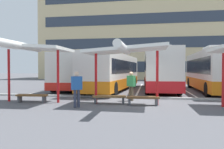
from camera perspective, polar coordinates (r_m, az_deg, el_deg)
ground_plane at (r=12.60m, az=5.37°, el=-7.17°), size 160.00×160.00×0.00m
terminal_building at (r=45.39m, az=8.51°, el=9.68°), size 40.11×11.35×19.62m
coach_bus_0 at (r=22.06m, az=-8.87°, el=0.80°), size 3.56×11.24×3.53m
coach_bus_1 at (r=19.95m, az=0.48°, el=0.61°), size 3.59×12.37×3.50m
coach_bus_2 at (r=20.41m, az=12.08°, el=1.08°), size 2.89×11.07×3.81m
coach_bus_3 at (r=20.19m, az=24.14°, el=0.69°), size 2.66×10.77×3.63m
lane_stripe_0 at (r=22.91m, az=-13.54°, el=-3.34°), size 0.16×14.00×0.01m
lane_stripe_1 at (r=21.65m, az=-3.66°, el=-3.58°), size 0.16×14.00×0.01m
lane_stripe_2 at (r=21.10m, az=7.09°, el=-3.72°), size 0.16×14.00×0.01m
lane_stripe_3 at (r=21.31m, az=18.02°, el=-3.72°), size 0.16×14.00×0.01m
waiting_shelter_0 at (r=13.20m, az=-20.32°, el=6.31°), size 4.03×4.60×3.32m
bench_0 at (r=13.35m, az=-19.94°, el=-5.31°), size 1.77×0.55×0.45m
waiting_shelter_1 at (r=11.54m, az=3.47°, el=6.14°), size 4.27×4.54×3.13m
bench_1 at (r=12.01m, az=-0.70°, el=-5.95°), size 1.84×0.64×0.45m
bench_2 at (r=11.69m, az=7.94°, el=-6.18°), size 1.72×0.57×0.45m
platform_kerb at (r=14.31m, az=5.89°, el=-5.90°), size 44.00×0.24×0.12m
waiting_passenger_0 at (r=10.95m, az=-9.08°, el=-3.06°), size 0.54×0.48×1.76m
waiting_passenger_1 at (r=13.18m, az=4.94°, el=-2.41°), size 0.54×0.46×1.72m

